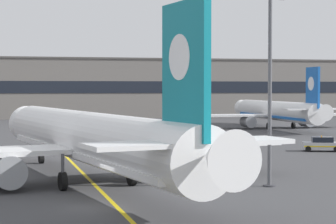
{
  "coord_description": "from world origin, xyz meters",
  "views": [
    {
      "loc": [
        -4.41,
        -38.16,
        7.17
      ],
      "look_at": [
        6.76,
        10.66,
        5.28
      ],
      "focal_mm": 68.34,
      "sensor_mm": 36.0,
      "label": 1
    }
  ],
  "objects_px": {
    "airliner_foreground": "(90,139)",
    "apron_lamp_post": "(270,86)",
    "safety_cone_by_nose_gear": "(77,157)",
    "service_car_fifth": "(322,144)",
    "airliner_background": "(277,111)"
  },
  "relations": [
    {
      "from": "airliner_background",
      "to": "service_car_fifth",
      "type": "height_order",
      "value": "airliner_background"
    },
    {
      "from": "apron_lamp_post",
      "to": "service_car_fifth",
      "type": "xyz_separation_m",
      "value": [
        15.52,
        22.93,
        -6.57
      ]
    },
    {
      "from": "airliner_foreground",
      "to": "service_car_fifth",
      "type": "distance_m",
      "value": 34.16
    },
    {
      "from": "apron_lamp_post",
      "to": "safety_cone_by_nose_gear",
      "type": "distance_m",
      "value": 25.21
    },
    {
      "from": "safety_cone_by_nose_gear",
      "to": "airliner_background",
      "type": "bearing_deg",
      "value": 46.9
    },
    {
      "from": "airliner_foreground",
      "to": "apron_lamp_post",
      "type": "bearing_deg",
      "value": -16.7
    },
    {
      "from": "service_car_fifth",
      "to": "safety_cone_by_nose_gear",
      "type": "distance_m",
      "value": 27.81
    },
    {
      "from": "airliner_foreground",
      "to": "airliner_background",
      "type": "xyz_separation_m",
      "value": [
        39.19,
        58.5,
        -0.36
      ]
    },
    {
      "from": "service_car_fifth",
      "to": "safety_cone_by_nose_gear",
      "type": "xyz_separation_m",
      "value": [
        -27.73,
        -2.04,
        -0.51
      ]
    },
    {
      "from": "airliner_foreground",
      "to": "apron_lamp_post",
      "type": "relative_size",
      "value": 2.93
    },
    {
      "from": "airliner_background",
      "to": "safety_cone_by_nose_gear",
      "type": "height_order",
      "value": "airliner_background"
    },
    {
      "from": "airliner_foreground",
      "to": "apron_lamp_post",
      "type": "xyz_separation_m",
      "value": [
        12.65,
        -3.8,
        3.97
      ]
    },
    {
      "from": "airliner_background",
      "to": "safety_cone_by_nose_gear",
      "type": "relative_size",
      "value": 67.35
    },
    {
      "from": "airliner_foreground",
      "to": "service_car_fifth",
      "type": "relative_size",
      "value": 9.02
    },
    {
      "from": "airliner_background",
      "to": "apron_lamp_post",
      "type": "bearing_deg",
      "value": -113.07
    }
  ]
}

